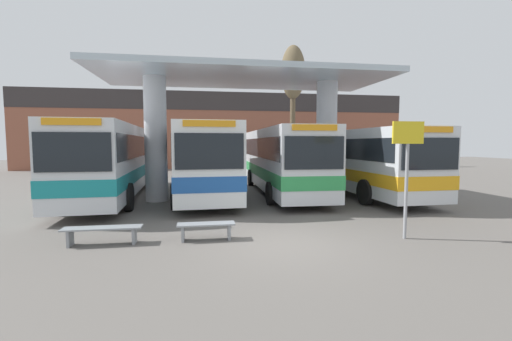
% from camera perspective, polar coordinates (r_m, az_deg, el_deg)
% --- Properties ---
extents(ground_plane, '(100.00, 100.00, 0.00)m').
position_cam_1_polar(ground_plane, '(9.23, 4.19, -11.97)').
color(ground_plane, '#605B56').
extents(townhouse_backdrop, '(40.00, 0.58, 7.89)m').
position_cam_1_polar(townhouse_backdrop, '(35.89, -6.07, 7.70)').
color(townhouse_backdrop, brown).
rests_on(townhouse_backdrop, ground_plane).
extents(station_canopy, '(13.06, 5.62, 5.82)m').
position_cam_1_polar(station_canopy, '(16.23, -1.94, 11.52)').
color(station_canopy, silver).
rests_on(station_canopy, ground_plane).
extents(transit_bus_left_bay, '(3.04, 12.40, 3.43)m').
position_cam_1_polar(transit_bus_left_bay, '(17.93, -22.59, 1.95)').
color(transit_bus_left_bay, silver).
rests_on(transit_bus_left_bay, ground_plane).
extents(transit_bus_center_bay, '(3.08, 10.25, 3.43)m').
position_cam_1_polar(transit_bus_center_bay, '(16.85, -8.82, 2.09)').
color(transit_bus_center_bay, white).
rests_on(transit_bus_center_bay, ground_plane).
extents(transit_bus_right_bay, '(2.86, 11.73, 3.33)m').
position_cam_1_polar(transit_bus_right_bay, '(18.19, 4.11, 2.12)').
color(transit_bus_right_bay, silver).
rests_on(transit_bus_right_bay, ground_plane).
extents(transit_bus_far_right_bay, '(2.95, 12.31, 3.26)m').
position_cam_1_polar(transit_bus_far_right_bay, '(19.07, 15.76, 2.02)').
color(transit_bus_far_right_bay, silver).
rests_on(transit_bus_far_right_bay, ground_plane).
extents(waiting_bench_near_pillar, '(1.97, 0.44, 0.46)m').
position_cam_1_polar(waiting_bench_near_pillar, '(9.82, -24.21, -9.23)').
color(waiting_bench_near_pillar, gray).
rests_on(waiting_bench_near_pillar, ground_plane).
extents(waiting_bench_mid_platform, '(1.55, 0.44, 0.46)m').
position_cam_1_polar(waiting_bench_mid_platform, '(9.50, -8.30, -9.41)').
color(waiting_bench_mid_platform, gray).
rests_on(waiting_bench_mid_platform, ground_plane).
extents(info_sign_platform, '(0.90, 0.09, 3.21)m').
position_cam_1_polar(info_sign_platform, '(10.12, 23.91, 2.20)').
color(info_sign_platform, gray).
rests_on(info_sign_platform, ground_plane).
extents(poplar_tree_behind_left, '(1.84, 1.84, 10.04)m').
position_cam_1_polar(poplar_tree_behind_left, '(27.14, 6.19, 15.26)').
color(poplar_tree_behind_left, brown).
rests_on(poplar_tree_behind_left, ground_plane).
extents(parked_car_street, '(4.63, 2.08, 2.15)m').
position_cam_1_polar(parked_car_street, '(33.24, 8.68, 1.80)').
color(parked_car_street, navy).
rests_on(parked_car_street, ground_plane).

